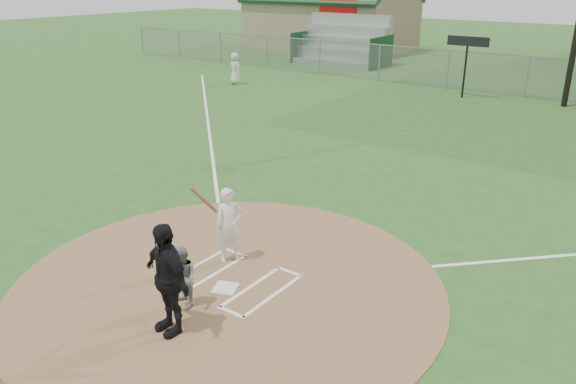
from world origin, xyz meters
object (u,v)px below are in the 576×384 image
Objects in this scene: home_plate at (225,288)px; umpire at (167,279)px; ondeck_player at (235,69)px; batter_at_plate at (229,225)px; catcher at (183,278)px.

umpire is at bearing -85.03° from home_plate.
ondeck_player is (-14.20, 18.22, -0.16)m from umpire.
umpire is 1.11× the size of batter_at_plate.
home_plate is 21.84m from ondeck_player.
home_plate is 0.23× the size of umpire.
home_plate is at bearing 106.62° from umpire.
ondeck_player is (-14.07, 16.69, 0.81)m from home_plate.
umpire is at bearing 149.71° from ondeck_player.
catcher is (-0.20, -0.88, 0.57)m from home_plate.
umpire reaches higher than batter_at_plate.
batter_at_plate is (-0.49, 1.83, 0.22)m from catcher.
umpire reaches higher than home_plate.
catcher is at bearing -74.86° from batter_at_plate.
batter_at_plate is (-0.83, 2.48, -0.18)m from umpire.
batter_at_plate reaches higher than catcher.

